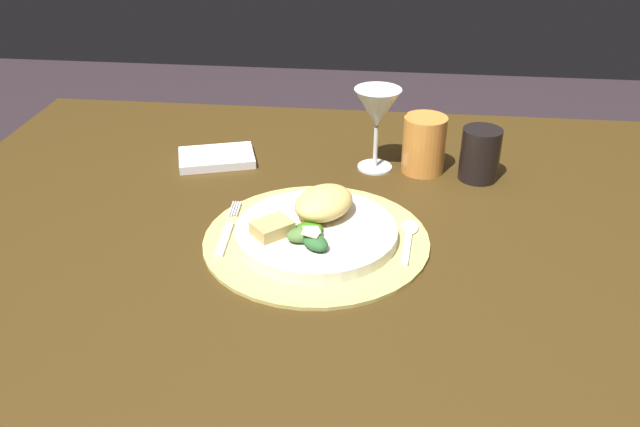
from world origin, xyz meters
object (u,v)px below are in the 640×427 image
object	(u,v)px
dark_tumbler	(480,154)
spoon	(409,233)
napkin	(217,158)
dinner_plate	(316,233)
wine_glass	(378,111)
amber_tumbler	(424,144)
fork	(228,230)
dining_table	(366,300)

from	to	relation	value
dark_tumbler	spoon	bearing A→B (deg)	-119.31
dark_tumbler	napkin	bearing A→B (deg)	178.02
dinner_plate	wine_glass	world-z (taller)	wine_glass
spoon	wine_glass	xyz separation A→B (m)	(-0.06, 0.24, 0.10)
dinner_plate	spoon	distance (m)	0.14
napkin	amber_tumbler	xyz separation A→B (m)	(0.38, 0.00, 0.04)
fork	napkin	xyz separation A→B (m)	(-0.08, 0.26, -0.00)
napkin	dark_tumbler	bearing A→B (deg)	-1.98
fork	dark_tumbler	bearing A→B (deg)	31.06
napkin	dark_tumbler	size ratio (longest dim) A/B	1.47
napkin	dinner_plate	bearing A→B (deg)	-49.89
spoon	dining_table	bearing A→B (deg)	168.01
dining_table	amber_tumbler	world-z (taller)	amber_tumbler
dinner_plate	wine_glass	bearing A→B (deg)	73.39
dining_table	amber_tumbler	size ratio (longest dim) A/B	14.47
napkin	amber_tumbler	bearing A→B (deg)	0.62
dinner_plate	fork	size ratio (longest dim) A/B	1.52
fork	spoon	size ratio (longest dim) A/B	1.25
dining_table	napkin	world-z (taller)	napkin
amber_tumbler	napkin	bearing A→B (deg)	-179.38
dinner_plate	dining_table	bearing A→B (deg)	26.17
spoon	amber_tumbler	bearing A→B (deg)	84.08
dinner_plate	fork	world-z (taller)	dinner_plate
dinner_plate	wine_glass	size ratio (longest dim) A/B	1.61
dining_table	napkin	distance (m)	0.39
napkin	spoon	bearing A→B (deg)	-33.26
dinner_plate	amber_tumbler	world-z (taller)	amber_tumbler
dining_table	wine_glass	xyz separation A→B (m)	(0.00, 0.23, 0.24)
napkin	wine_glass	bearing A→B (deg)	0.87
fork	dining_table	bearing A→B (deg)	9.27
napkin	dark_tumbler	world-z (taller)	dark_tumbler
napkin	dining_table	bearing A→B (deg)	-36.79
dining_table	amber_tumbler	xyz separation A→B (m)	(0.09, 0.23, 0.18)
dark_tumbler	fork	bearing A→B (deg)	-148.94
fork	dark_tumbler	size ratio (longest dim) A/B	1.72
dining_table	wine_glass	distance (m)	0.33
dining_table	fork	distance (m)	0.26
dinner_plate	spoon	world-z (taller)	dinner_plate
dinner_plate	napkin	distance (m)	0.34
wine_glass	dining_table	bearing A→B (deg)	-90.34
dining_table	napkin	bearing A→B (deg)	143.21
spoon	amber_tumbler	size ratio (longest dim) A/B	1.24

